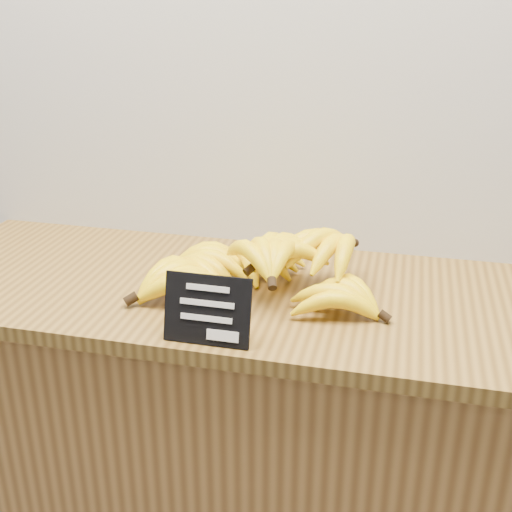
% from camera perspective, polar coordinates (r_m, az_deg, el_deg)
% --- Properties ---
extents(counter, '(1.53, 0.50, 0.90)m').
position_cam_1_polar(counter, '(1.57, 0.45, -18.83)').
color(counter, olive).
rests_on(counter, ground).
extents(counter_top, '(1.50, 0.54, 0.03)m').
position_cam_1_polar(counter_top, '(1.31, 0.51, -3.42)').
color(counter_top, brown).
rests_on(counter_top, counter).
extents(chalkboard_sign, '(0.15, 0.04, 0.12)m').
position_cam_1_polar(chalkboard_sign, '(1.09, -4.36, -4.82)').
color(chalkboard_sign, black).
rests_on(chalkboard_sign, counter_top).
extents(banana_pile, '(0.51, 0.39, 0.12)m').
position_cam_1_polar(banana_pile, '(1.28, 0.36, -0.80)').
color(banana_pile, yellow).
rests_on(banana_pile, counter_top).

